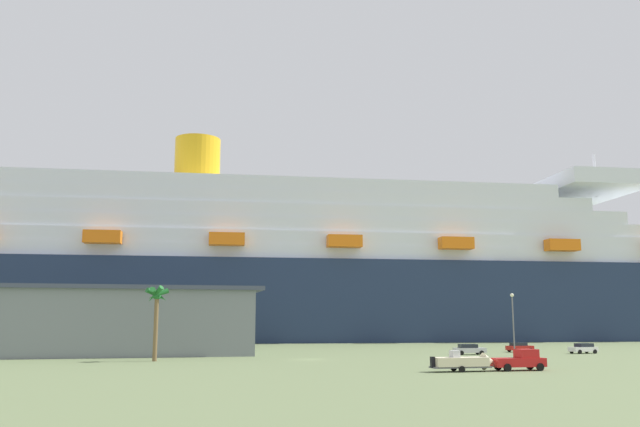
{
  "coord_description": "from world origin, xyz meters",
  "views": [
    {
      "loc": [
        -13.76,
        -89.04,
        5.25
      ],
      "look_at": [
        7.73,
        36.05,
        25.89
      ],
      "focal_mm": 36.79,
      "sensor_mm": 36.0,
      "label": 1
    }
  ],
  "objects_px": {
    "parked_car_red_hatchback": "(519,347)",
    "parked_car_silver_sedan": "(469,349)",
    "cruise_ship": "(335,274)",
    "palm_tree": "(157,302)",
    "street_lamp": "(513,316)",
    "pickup_truck": "(520,360)",
    "parked_car_white_van": "(583,348)",
    "small_boat_on_trailer": "(466,362)"
  },
  "relations": [
    {
      "from": "parked_car_red_hatchback",
      "to": "parked_car_silver_sedan",
      "type": "bearing_deg",
      "value": -150.66
    },
    {
      "from": "parked_car_red_hatchback",
      "to": "cruise_ship",
      "type": "bearing_deg",
      "value": 107.22
    },
    {
      "from": "palm_tree",
      "to": "parked_car_red_hatchback",
      "type": "height_order",
      "value": "palm_tree"
    },
    {
      "from": "street_lamp",
      "to": "pickup_truck",
      "type": "bearing_deg",
      "value": -115.01
    },
    {
      "from": "cruise_ship",
      "to": "palm_tree",
      "type": "distance_m",
      "value": 85.86
    },
    {
      "from": "cruise_ship",
      "to": "pickup_truck",
      "type": "distance_m",
      "value": 99.93
    },
    {
      "from": "palm_tree",
      "to": "parked_car_silver_sedan",
      "type": "distance_m",
      "value": 47.38
    },
    {
      "from": "parked_car_silver_sedan",
      "to": "parked_car_white_van",
      "type": "bearing_deg",
      "value": 0.58
    },
    {
      "from": "cruise_ship",
      "to": "street_lamp",
      "type": "height_order",
      "value": "cruise_ship"
    },
    {
      "from": "palm_tree",
      "to": "cruise_ship",
      "type": "bearing_deg",
      "value": 63.14
    },
    {
      "from": "street_lamp",
      "to": "parked_car_red_hatchback",
      "type": "height_order",
      "value": "street_lamp"
    },
    {
      "from": "pickup_truck",
      "to": "parked_car_red_hatchback",
      "type": "relative_size",
      "value": 1.29
    },
    {
      "from": "palm_tree",
      "to": "parked_car_white_van",
      "type": "bearing_deg",
      "value": 7.45
    },
    {
      "from": "palm_tree",
      "to": "parked_car_silver_sedan",
      "type": "bearing_deg",
      "value": 10.25
    },
    {
      "from": "small_boat_on_trailer",
      "to": "parked_car_white_van",
      "type": "height_order",
      "value": "small_boat_on_trailer"
    },
    {
      "from": "cruise_ship",
      "to": "pickup_truck",
      "type": "height_order",
      "value": "cruise_ship"
    },
    {
      "from": "cruise_ship",
      "to": "palm_tree",
      "type": "xyz_separation_m",
      "value": [
        -38.58,
        -76.16,
        -9.18
      ]
    },
    {
      "from": "palm_tree",
      "to": "parked_car_red_hatchback",
      "type": "bearing_deg",
      "value": 14.39
    },
    {
      "from": "pickup_truck",
      "to": "parked_car_white_van",
      "type": "xyz_separation_m",
      "value": [
        26.22,
        31.07,
        -0.21
      ]
    },
    {
      "from": "pickup_truck",
      "to": "parked_car_silver_sedan",
      "type": "height_order",
      "value": "pickup_truck"
    },
    {
      "from": "cruise_ship",
      "to": "parked_car_silver_sedan",
      "type": "bearing_deg",
      "value": -83.62
    },
    {
      "from": "parked_car_white_van",
      "to": "parked_car_red_hatchback",
      "type": "bearing_deg",
      "value": 141.02
    },
    {
      "from": "street_lamp",
      "to": "parked_car_red_hatchback",
      "type": "bearing_deg",
      "value": 60.26
    },
    {
      "from": "cruise_ship",
      "to": "parked_car_white_van",
      "type": "xyz_separation_m",
      "value": [
        26.73,
        -67.62,
        -15.89
      ]
    },
    {
      "from": "palm_tree",
      "to": "pickup_truck",
      "type": "bearing_deg",
      "value": -29.96
    },
    {
      "from": "small_boat_on_trailer",
      "to": "street_lamp",
      "type": "bearing_deg",
      "value": 55.56
    },
    {
      "from": "cruise_ship",
      "to": "small_boat_on_trailer",
      "type": "distance_m",
      "value": 100.47
    },
    {
      "from": "pickup_truck",
      "to": "parked_car_white_van",
      "type": "height_order",
      "value": "pickup_truck"
    },
    {
      "from": "pickup_truck",
      "to": "parked_car_white_van",
      "type": "distance_m",
      "value": 40.65
    },
    {
      "from": "parked_car_red_hatchback",
      "to": "small_boat_on_trailer",
      "type": "bearing_deg",
      "value": -123.18
    },
    {
      "from": "parked_car_red_hatchback",
      "to": "parked_car_white_van",
      "type": "xyz_separation_m",
      "value": [
        7.71,
        -6.24,
        0.0
      ]
    },
    {
      "from": "parked_car_white_van",
      "to": "street_lamp",
      "type": "bearing_deg",
      "value": -162.61
    },
    {
      "from": "small_boat_on_trailer",
      "to": "cruise_ship",
      "type": "bearing_deg",
      "value": 86.75
    },
    {
      "from": "parked_car_white_van",
      "to": "small_boat_on_trailer",
      "type": "bearing_deg",
      "value": -135.81
    },
    {
      "from": "parked_car_silver_sedan",
      "to": "parked_car_red_hatchback",
      "type": "height_order",
      "value": "same"
    },
    {
      "from": "small_boat_on_trailer",
      "to": "palm_tree",
      "type": "bearing_deg",
      "value": 145.2
    },
    {
      "from": "small_boat_on_trailer",
      "to": "palm_tree",
      "type": "xyz_separation_m",
      "value": [
        -32.96,
        22.91,
        6.58
      ]
    },
    {
      "from": "cruise_ship",
      "to": "parked_car_red_hatchback",
      "type": "bearing_deg",
      "value": -72.78
    },
    {
      "from": "cruise_ship",
      "to": "parked_car_silver_sedan",
      "type": "distance_m",
      "value": 70.06
    },
    {
      "from": "street_lamp",
      "to": "parked_car_silver_sedan",
      "type": "relative_size",
      "value": 1.89
    },
    {
      "from": "pickup_truck",
      "to": "palm_tree",
      "type": "height_order",
      "value": "palm_tree"
    },
    {
      "from": "cruise_ship",
      "to": "parked_car_red_hatchback",
      "type": "relative_size",
      "value": 61.99
    }
  ]
}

